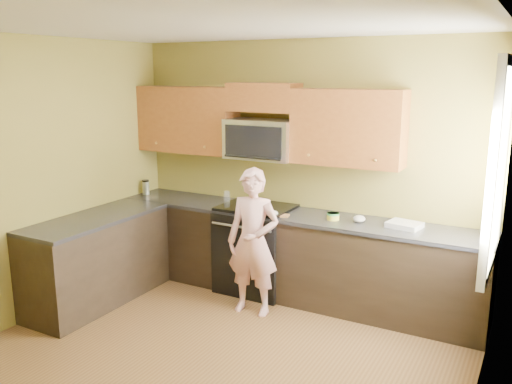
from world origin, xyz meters
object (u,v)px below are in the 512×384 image
Objects in this scene: stove at (256,248)px; travel_mug at (146,194)px; microwave at (262,159)px; woman at (253,242)px; butter_tub at (333,220)px; frying_pan at (255,210)px.

travel_mug reaches higher than stove.
woman is at bearing -68.98° from microwave.
microwave is 0.52× the size of woman.
woman is 0.83m from butter_tub.
stove is 1.56m from travel_mug.
frying_pan reaches higher than stove.
butter_tub is 0.71× the size of travel_mug.
microwave reaches higher than travel_mug.
travel_mug is at bearing -174.13° from microwave.
frying_pan is 2.44× the size of travel_mug.
microwave reaches higher than frying_pan.
frying_pan is at bearing -76.96° from microwave.
travel_mug is (-1.50, -0.15, -0.53)m from microwave.
frying_pan is (0.06, -0.14, 0.47)m from stove.
travel_mug is (-1.56, 0.12, -0.03)m from frying_pan.
frying_pan is 0.83m from butter_tub.
butter_tub is 2.38m from travel_mug.
stove is at bearing 97.45° from frying_pan.
frying_pan is at bearing -66.61° from stove.
microwave is 0.57m from frying_pan.
butter_tub is (0.63, 0.50, 0.19)m from woman.
microwave reaches higher than woman.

